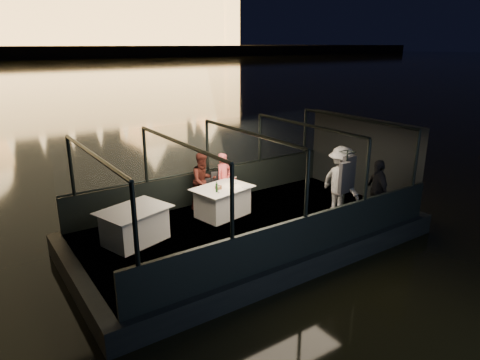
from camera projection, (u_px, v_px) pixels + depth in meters
boat_hull at (249, 243)px, 10.77m from camera, size 8.60×4.40×1.00m
boat_deck at (249, 225)px, 10.62m from camera, size 8.00×4.00×0.04m
gunwale_port at (208, 186)px, 12.05m from camera, size 8.00×0.08×0.90m
gunwale_starboard at (305, 236)px, 8.90m from camera, size 8.00×0.08×0.90m
cabin_glass_port at (207, 146)px, 11.70m from camera, size 8.00×0.02×1.40m
cabin_glass_starboard at (307, 184)px, 8.55m from camera, size 8.00×0.02×1.40m
cabin_roof_glass at (250, 133)px, 9.91m from camera, size 8.00×4.00×0.02m
end_wall_fore at (78, 216)px, 8.12m from camera, size 0.02×4.00×2.30m
end_wall_aft at (362, 157)px, 12.40m from camera, size 0.02×4.00×2.30m
canopy_ribs at (249, 180)px, 10.26m from camera, size 8.00×4.00×2.30m
dining_table_central at (223, 201)px, 11.05m from camera, size 1.63×1.32×0.77m
dining_table_aft at (135, 226)px, 9.57m from camera, size 1.75×1.48×0.79m
chair_port_left at (208, 194)px, 11.44m from camera, size 0.42×0.42×0.80m
chair_port_right at (222, 191)px, 11.65m from camera, size 0.46×0.46×0.96m
coat_stand at (344, 191)px, 10.25m from camera, size 0.55×0.45×1.92m
person_woman_coral at (224, 178)px, 11.78m from camera, size 0.59×0.47×1.44m
person_man_maroon at (203, 182)px, 11.44m from camera, size 0.76×0.60×1.55m
passenger_stripe at (341, 185)px, 10.88m from camera, size 0.74×1.24×1.85m
passenger_dark at (377, 189)px, 10.59m from camera, size 0.75×1.01×1.59m
wine_bottle at (217, 186)px, 10.56m from camera, size 0.06×0.06×0.27m
bread_basket at (218, 187)px, 10.83m from camera, size 0.21×0.21×0.07m
amber_candle at (232, 184)px, 11.09m from camera, size 0.07×0.07×0.08m
plate_near at (246, 187)px, 10.96m from camera, size 0.24×0.24×0.01m
plate_far at (218, 186)px, 11.02m from camera, size 0.24×0.24×0.01m
wine_glass_white at (219, 189)px, 10.53m from camera, size 0.07×0.07×0.20m
wine_glass_red at (236, 180)px, 11.21m from camera, size 0.08×0.08×0.19m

